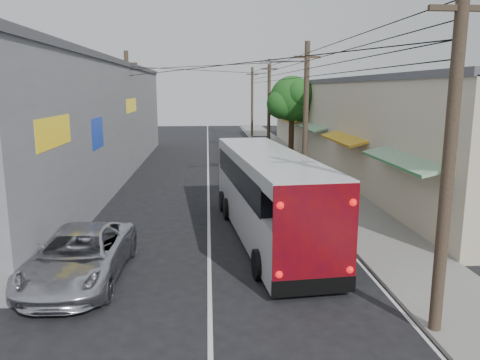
% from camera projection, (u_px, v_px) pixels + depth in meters
% --- Properties ---
extents(ground, '(120.00, 120.00, 0.00)m').
position_uv_depth(ground, '(210.00, 302.00, 12.48)').
color(ground, black).
rests_on(ground, ground).
extents(sidewalk, '(3.00, 80.00, 0.12)m').
position_uv_depth(sidewalk, '(302.00, 170.00, 32.49)').
color(sidewalk, slate).
rests_on(sidewalk, ground).
extents(building_right, '(7.09, 40.00, 6.25)m').
position_uv_depth(building_right, '(358.00, 123.00, 34.16)').
color(building_right, beige).
rests_on(building_right, ground).
extents(building_left, '(7.20, 36.00, 7.25)m').
position_uv_depth(building_left, '(69.00, 121.00, 28.82)').
color(building_left, gray).
rests_on(building_left, ground).
extents(utility_poles, '(11.80, 45.28, 8.00)m').
position_uv_depth(utility_poles, '(253.00, 110.00, 31.80)').
color(utility_poles, '#473828').
rests_on(utility_poles, ground).
extents(street_tree, '(4.40, 4.00, 6.60)m').
position_uv_depth(street_tree, '(293.00, 100.00, 37.52)').
color(street_tree, '#3F2B19').
rests_on(street_tree, ground).
extents(coach_bus, '(3.46, 11.42, 3.24)m').
position_uv_depth(coach_bus, '(267.00, 194.00, 17.69)').
color(coach_bus, silver).
rests_on(coach_bus, ground).
extents(jeepney, '(2.69, 5.54, 1.52)m').
position_uv_depth(jeepney, '(80.00, 256.00, 13.75)').
color(jeepney, silver).
rests_on(jeepney, ground).
extents(parked_suv, '(3.31, 6.47, 1.80)m').
position_uv_depth(parked_suv, '(278.00, 177.00, 25.29)').
color(parked_suv, '#9D9EA5').
rests_on(parked_suv, ground).
extents(parked_car_mid, '(1.61, 3.93, 1.33)m').
position_uv_depth(parked_car_mid, '(257.00, 153.00, 36.25)').
color(parked_car_mid, '#242428').
rests_on(parked_car_mid, ground).
extents(parked_car_far, '(1.73, 4.62, 1.51)m').
position_uv_depth(parked_car_far, '(261.00, 145.00, 40.57)').
color(parked_car_far, '#222227').
rests_on(parked_car_far, ground).
extents(pedestrian_near, '(0.65, 0.47, 1.68)m').
position_uv_depth(pedestrian_near, '(320.00, 186.00, 22.66)').
color(pedestrian_near, pink).
rests_on(pedestrian_near, sidewalk).
extents(pedestrian_far, '(0.80, 0.69, 1.44)m').
position_uv_depth(pedestrian_far, '(346.00, 190.00, 22.24)').
color(pedestrian_far, '#7E90B7').
rests_on(pedestrian_far, sidewalk).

